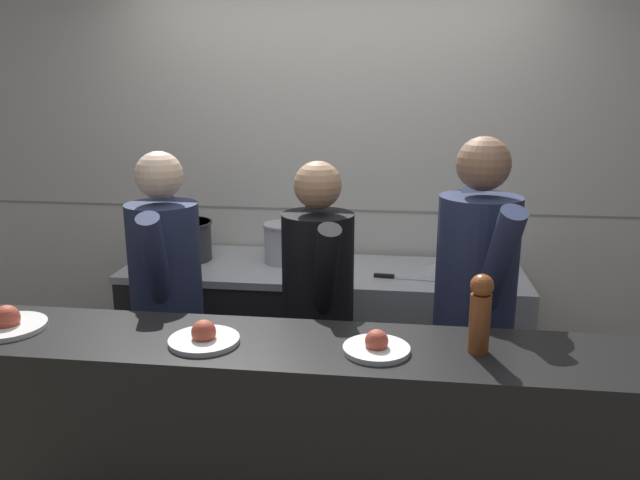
# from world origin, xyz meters

# --- Properties ---
(wall_back_tiled) EXTENTS (8.00, 0.06, 2.60)m
(wall_back_tiled) POSITION_xyz_m (0.00, 1.42, 1.30)
(wall_back_tiled) COLOR silver
(wall_back_tiled) RESTS_ON ground_plane
(oven_range) EXTENTS (1.12, 0.71, 0.90)m
(oven_range) POSITION_xyz_m (-0.58, 1.02, 0.45)
(oven_range) COLOR #232326
(oven_range) RESTS_ON ground_plane
(prep_counter) EXTENTS (1.04, 0.65, 0.88)m
(prep_counter) POSITION_xyz_m (0.56, 1.02, 0.44)
(prep_counter) COLOR #B7BABF
(prep_counter) RESTS_ON ground_plane
(pass_counter) EXTENTS (2.88, 0.45, 1.03)m
(pass_counter) POSITION_xyz_m (-0.03, -0.33, 0.51)
(pass_counter) COLOR black
(pass_counter) RESTS_ON ground_plane
(stock_pot) EXTENTS (0.32, 0.32, 0.22)m
(stock_pot) POSITION_xyz_m (-0.85, 1.05, 1.02)
(stock_pot) COLOR #2D2D33
(stock_pot) RESTS_ON oven_range
(sauce_pot) EXTENTS (0.25, 0.25, 0.23)m
(sauce_pot) POSITION_xyz_m (-0.26, 1.07, 1.02)
(sauce_pot) COLOR #B7BABF
(sauce_pot) RESTS_ON oven_range
(mixing_bowl_steel) EXTENTS (0.28, 0.28, 0.09)m
(mixing_bowl_steel) POSITION_xyz_m (0.64, 1.04, 0.93)
(mixing_bowl_steel) COLOR #B7BABF
(mixing_bowl_steel) RESTS_ON prep_counter
(chefs_knife) EXTENTS (0.41, 0.06, 0.02)m
(chefs_knife) POSITION_xyz_m (0.42, 0.90, 0.89)
(chefs_knife) COLOR #B7BABF
(chefs_knife) RESTS_ON prep_counter
(plated_dish_main) EXTENTS (0.28, 0.28, 0.10)m
(plated_dish_main) POSITION_xyz_m (-1.04, -0.34, 1.06)
(plated_dish_main) COLOR white
(plated_dish_main) RESTS_ON pass_counter
(plated_dish_appetiser) EXTENTS (0.25, 0.25, 0.09)m
(plated_dish_appetiser) POSITION_xyz_m (-0.28, -0.37, 1.05)
(plated_dish_appetiser) COLOR white
(plated_dish_appetiser) RESTS_ON pass_counter
(plated_dish_dessert) EXTENTS (0.23, 0.23, 0.08)m
(plated_dish_dessert) POSITION_xyz_m (0.31, -0.36, 1.05)
(plated_dish_dessert) COLOR white
(plated_dish_dessert) RESTS_ON pass_counter
(pepper_mill) EXTENTS (0.08, 0.08, 0.27)m
(pepper_mill) POSITION_xyz_m (0.65, -0.32, 1.18)
(pepper_mill) COLOR brown
(pepper_mill) RESTS_ON pass_counter
(chef_head_cook) EXTENTS (0.39, 0.71, 1.62)m
(chef_head_cook) POSITION_xyz_m (-0.69, 0.32, 0.90)
(chef_head_cook) COLOR black
(chef_head_cook) RESTS_ON ground_plane
(chef_sous) EXTENTS (0.40, 0.69, 1.59)m
(chef_sous) POSITION_xyz_m (0.02, 0.33, 0.88)
(chef_sous) COLOR black
(chef_sous) RESTS_ON ground_plane
(chef_line) EXTENTS (0.42, 0.74, 1.70)m
(chef_line) POSITION_xyz_m (0.71, 0.30, 0.95)
(chef_line) COLOR black
(chef_line) RESTS_ON ground_plane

